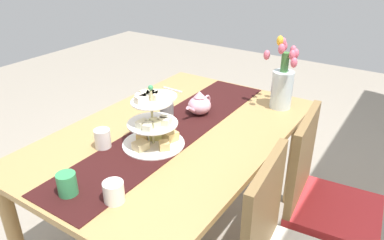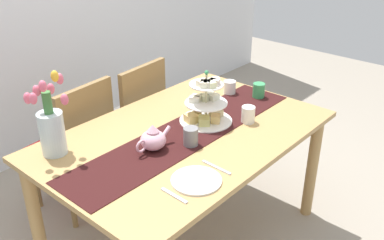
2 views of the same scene
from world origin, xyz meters
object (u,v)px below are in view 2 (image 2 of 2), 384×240
object	(u,v)px
cream_jug	(230,87)
fork_left	(174,195)
chair_right	(133,117)
mug_grey	(191,136)
tiered_cake_stand	(206,105)
knife_left	(216,167)
dinner_plate_left	(196,180)
dining_table	(186,148)
chair_left	(77,142)
tulip_vase	(51,125)
mug_white_text	(248,115)
teapot	(153,139)
mug_orange	(259,91)

from	to	relation	value
cream_jug	fork_left	size ratio (longest dim) A/B	0.57
chair_right	mug_grey	world-z (taller)	chair_right
tiered_cake_stand	knife_left	distance (m)	0.49
chair_right	tiered_cake_stand	distance (m)	0.81
mug_grey	cream_jug	bearing A→B (deg)	20.78
tiered_cake_stand	dinner_plate_left	xyz separation A→B (m)	(-0.48, -0.34, -0.10)
chair_right	dining_table	bearing A→B (deg)	-109.13
chair_right	dinner_plate_left	xyz separation A→B (m)	(-0.57, -1.08, 0.25)
chair_left	dinner_plate_left	bearing A→B (deg)	-95.05
tulip_vase	mug_grey	distance (m)	0.68
chair_left	tiered_cake_stand	distance (m)	0.90
chair_left	mug_grey	size ratio (longest dim) A/B	9.58
mug_white_text	teapot	bearing A→B (deg)	162.03
dining_table	mug_grey	distance (m)	0.21
fork_left	mug_white_text	xyz separation A→B (m)	(0.78, 0.16, 0.04)
teapot	cream_jug	distance (m)	0.84
tiered_cake_stand	mug_grey	world-z (taller)	tiered_cake_stand
knife_left	cream_jug	bearing A→B (deg)	32.87
dining_table	chair_right	bearing A→B (deg)	70.87
teapot	mug_orange	world-z (taller)	teapot
mug_grey	mug_white_text	bearing A→B (deg)	-9.82
dinner_plate_left	teapot	bearing A→B (deg)	78.81
chair_right	cream_jug	xyz separation A→B (m)	(0.33, -0.59, 0.29)
teapot	cream_jug	bearing A→B (deg)	9.74
fork_left	mug_grey	world-z (taller)	mug_grey
dinner_plate_left	mug_orange	size ratio (longest dim) A/B	2.42
dining_table	mug_orange	distance (m)	0.67
tiered_cake_stand	teapot	world-z (taller)	tiered_cake_stand
cream_jug	fork_left	xyz separation A→B (m)	(-1.04, -0.49, -0.04)
chair_right	mug_white_text	world-z (taller)	chair_right
teapot	tulip_vase	distance (m)	0.49
tiered_cake_stand	teapot	bearing A→B (deg)	-179.82
dinner_plate_left	mug_grey	bearing A→B (deg)	45.76
chair_left	dinner_plate_left	distance (m)	1.11
tulip_vase	fork_left	bearing A→B (deg)	-79.34
tulip_vase	chair_left	bearing A→B (deg)	46.42
tulip_vase	mug_white_text	size ratio (longest dim) A/B	4.52
chair_left	knife_left	bearing A→B (deg)	-87.35
knife_left	dinner_plate_left	bearing A→B (deg)	180.00
dinner_plate_left	mug_grey	distance (m)	0.33
teapot	dinner_plate_left	xyz separation A→B (m)	(-0.07, -0.34, -0.05)
cream_jug	mug_orange	size ratio (longest dim) A/B	0.89
chair_left	dinner_plate_left	size ratio (longest dim) A/B	3.96
tiered_cake_stand	dinner_plate_left	distance (m)	0.60
mug_orange	mug_white_text	bearing A→B (deg)	-156.04
chair_left	tulip_vase	world-z (taller)	tulip_vase
tulip_vase	mug_white_text	world-z (taller)	tulip_vase
chair_left	dining_table	bearing A→B (deg)	-73.56
chair_left	dinner_plate_left	world-z (taller)	chair_left
dining_table	dinner_plate_left	distance (m)	0.48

